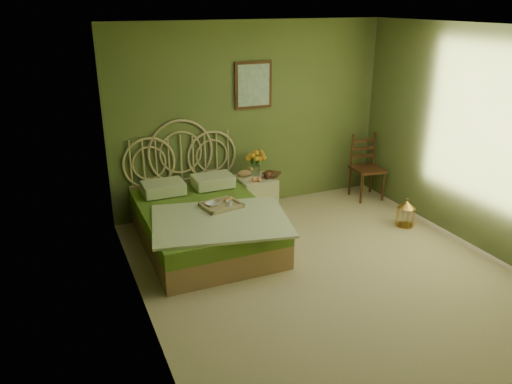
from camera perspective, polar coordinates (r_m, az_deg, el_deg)
name	(u,v)px	position (r m, az deg, el deg)	size (l,w,h in m)	color
floor	(330,275)	(5.64, 8.45, -9.31)	(4.50, 4.50, 0.00)	#C4AB8D
ceiling	(345,27)	(4.88, 10.15, 18.03)	(4.50, 4.50, 0.00)	silver
wall_back	(251,117)	(7.05, -0.58, 8.52)	(4.00, 4.00, 0.00)	#606B38
wall_left	(138,190)	(4.42, -13.32, 0.19)	(4.50, 4.50, 0.00)	#606B38
wall_right	(485,142)	(6.39, 24.69, 5.25)	(4.50, 4.50, 0.00)	#606B38
wall_art	(253,85)	(6.95, -0.30, 12.12)	(0.54, 0.04, 0.64)	#33180E
bed	(204,221)	(6.17, -5.99, -3.30)	(1.73, 2.19, 1.35)	#A17550
nightstand	(256,190)	(6.99, 0.01, 0.28)	(0.48, 0.49, 0.96)	beige
chair	(365,163)	(7.72, 12.33, 3.29)	(0.47, 0.47, 0.97)	#33180E
birdcage	(406,214)	(6.94, 16.74, -2.40)	(0.23, 0.23, 0.35)	#C1853E
book_lower	(267,175)	(7.00, 1.30, 1.97)	(0.17, 0.23, 0.02)	#381E0F
book_upper	(267,173)	(6.99, 1.30, 2.13)	(0.18, 0.25, 0.02)	#472819
cereal_bowl	(212,204)	(6.01, -5.05, -1.41)	(0.15, 0.15, 0.04)	white
coffee_cup	(229,204)	(5.96, -3.08, -1.34)	(0.08, 0.08, 0.08)	white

